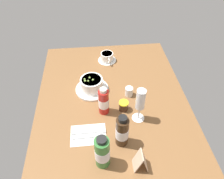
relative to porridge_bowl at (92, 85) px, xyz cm
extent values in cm
cube|color=brown|center=(8.77, 11.12, -5.62)|extent=(110.00, 84.00, 3.00)
cylinder|color=white|center=(0.00, 0.01, -3.52)|extent=(19.23, 19.23, 1.20)
cylinder|color=white|center=(0.00, 0.01, 0.69)|extent=(12.90, 12.90, 7.22)
cylinder|color=beige|center=(0.00, 0.01, 3.50)|extent=(11.09, 11.09, 1.60)
sphere|color=#799C46|center=(1.56, -1.66, 4.40)|extent=(1.09, 1.09, 1.09)
sphere|color=#799C46|center=(1.31, -1.67, 4.40)|extent=(0.95, 0.95, 0.95)
sphere|color=#799C46|center=(-1.27, -0.84, 4.40)|extent=(1.28, 1.28, 1.28)
sphere|color=#799C46|center=(-0.27, -3.73, 4.40)|extent=(1.21, 1.21, 1.21)
sphere|color=#799C46|center=(1.25, -3.39, 4.40)|extent=(1.33, 1.33, 1.33)
sphere|color=#799C46|center=(0.77, 0.95, 4.40)|extent=(1.24, 1.24, 1.24)
cube|color=white|center=(31.04, -2.87, -3.97)|extent=(12.18, 17.14, 0.30)
cube|color=silver|center=(29.84, -3.87, -3.57)|extent=(1.27, 14.01, 0.50)
cube|color=silver|center=(29.84, 3.93, -3.57)|extent=(2.22, 3.61, 0.40)
cube|color=silver|center=(32.64, -3.87, -3.57)|extent=(1.07, 13.00, 0.50)
ellipsoid|color=silver|center=(32.64, 3.13, -3.52)|extent=(2.40, 4.00, 0.60)
cylinder|color=white|center=(-28.02, 11.16, -3.67)|extent=(12.30, 12.30, 0.90)
cylinder|color=white|center=(-28.02, 11.16, -0.68)|extent=(8.50, 8.50, 5.07)
cylinder|color=#411F0D|center=(-28.02, 11.16, 1.35)|extent=(7.23, 7.23, 1.00)
torus|color=white|center=(-22.84, 12.01, -0.43)|extent=(3.68, 1.37, 3.60)
cylinder|color=white|center=(6.20, 20.84, -1.39)|extent=(4.42, 4.42, 5.47)
cone|color=white|center=(6.81, 18.95, 0.69)|extent=(2.14, 2.53, 2.29)
cylinder|color=white|center=(23.29, 23.09, -3.92)|extent=(6.43, 6.43, 0.40)
cylinder|color=white|center=(23.29, 23.09, 0.36)|extent=(0.80, 0.80, 8.16)
cylinder|color=white|center=(23.29, 23.09, 10.10)|extent=(4.54, 4.54, 11.31)
cylinder|color=#F2F2B6|center=(23.29, 23.09, 8.40)|extent=(3.72, 3.72, 6.79)
cylinder|color=#351F13|center=(16.69, 16.30, -1.71)|extent=(4.83, 4.83, 4.82)
cylinder|color=yellow|center=(16.69, 16.30, 1.10)|extent=(5.07, 5.07, 0.80)
cylinder|color=#337233|center=(45.90, 3.22, 4.28)|extent=(6.23, 6.23, 16.81)
cylinder|color=white|center=(45.90, 3.22, 3.95)|extent=(6.35, 6.35, 6.39)
cylinder|color=black|center=(45.90, 3.22, 13.54)|extent=(4.05, 4.05, 1.71)
cylinder|color=#B21E19|center=(17.04, 5.80, 3.28)|extent=(5.36, 5.36, 14.81)
cylinder|color=silver|center=(17.04, 5.80, 2.99)|extent=(5.47, 5.47, 5.63)
cylinder|color=silver|center=(17.04, 5.80, 11.63)|extent=(3.48, 3.48, 1.88)
cylinder|color=#382314|center=(36.54, 12.65, 4.05)|extent=(5.77, 5.77, 16.34)
cylinder|color=silver|center=(36.54, 12.65, 3.72)|extent=(5.89, 5.89, 6.21)
cylinder|color=black|center=(36.54, 12.65, 13.30)|extent=(3.75, 3.75, 2.16)
cube|color=#CAAA8B|center=(49.10, 20.50, 0.89)|extent=(5.90, 3.31, 10.14)
cube|color=#CAAA8B|center=(49.10, 17.58, 0.89)|extent=(5.90, 3.31, 10.14)
camera|label=1|loc=(90.28, 2.82, 83.38)|focal=34.02mm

